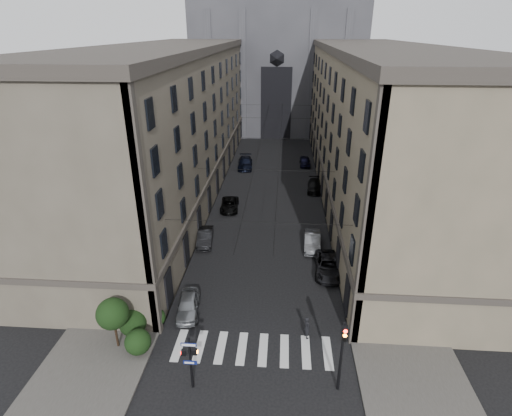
% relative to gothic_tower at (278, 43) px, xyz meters
% --- Properties ---
extents(ground, '(260.00, 260.00, 0.00)m').
position_rel_gothic_tower_xyz_m(ground, '(0.00, -74.96, -17.80)').
color(ground, black).
rests_on(ground, ground).
extents(sidewalk_left, '(7.00, 80.00, 0.15)m').
position_rel_gothic_tower_xyz_m(sidewalk_left, '(-10.50, -38.96, -17.72)').
color(sidewalk_left, '#383533').
rests_on(sidewalk_left, ground).
extents(sidewalk_right, '(7.00, 80.00, 0.15)m').
position_rel_gothic_tower_xyz_m(sidewalk_right, '(10.50, -38.96, -17.72)').
color(sidewalk_right, '#383533').
rests_on(sidewalk_right, ground).
extents(zebra_crossing, '(11.00, 3.20, 0.01)m').
position_rel_gothic_tower_xyz_m(zebra_crossing, '(0.00, -69.96, -17.79)').
color(zebra_crossing, beige).
rests_on(zebra_crossing, ground).
extents(building_left, '(13.60, 60.60, 18.85)m').
position_rel_gothic_tower_xyz_m(building_left, '(-13.44, -38.96, -8.45)').
color(building_left, '#4C463A').
rests_on(building_left, ground).
extents(building_right, '(13.60, 60.60, 18.85)m').
position_rel_gothic_tower_xyz_m(building_right, '(13.44, -38.96, -8.45)').
color(building_right, brown).
rests_on(building_right, ground).
extents(gothic_tower, '(35.00, 23.00, 58.00)m').
position_rel_gothic_tower_xyz_m(gothic_tower, '(0.00, 0.00, 0.00)').
color(gothic_tower, '#2D2D33').
rests_on(gothic_tower, ground).
extents(pedestrian_signal_left, '(1.02, 0.38, 4.00)m').
position_rel_gothic_tower_xyz_m(pedestrian_signal_left, '(-3.51, -73.46, -15.48)').
color(pedestrian_signal_left, black).
rests_on(pedestrian_signal_left, ground).
extents(traffic_light_right, '(0.34, 0.50, 5.20)m').
position_rel_gothic_tower_xyz_m(traffic_light_right, '(5.60, -73.04, -14.51)').
color(traffic_light_right, black).
rests_on(traffic_light_right, ground).
extents(shrub_cluster, '(3.90, 4.40, 3.90)m').
position_rel_gothic_tower_xyz_m(shrub_cluster, '(-8.72, -69.95, -16.00)').
color(shrub_cluster, black).
rests_on(shrub_cluster, sidewalk_left).
extents(tram_wires, '(14.00, 60.00, 0.43)m').
position_rel_gothic_tower_xyz_m(tram_wires, '(0.00, -39.33, -10.55)').
color(tram_wires, black).
rests_on(tram_wires, ground).
extents(car_left_near, '(2.16, 4.35, 1.42)m').
position_rel_gothic_tower_xyz_m(car_left_near, '(-5.41, -66.34, -17.09)').
color(car_left_near, gray).
rests_on(car_left_near, ground).
extents(car_left_midnear, '(1.98, 4.48, 1.43)m').
position_rel_gothic_tower_xyz_m(car_left_midnear, '(-6.17, -55.15, -17.08)').
color(car_left_midnear, black).
rests_on(car_left_midnear, ground).
extents(car_left_midfar, '(2.44, 4.78, 1.29)m').
position_rel_gothic_tower_xyz_m(car_left_midfar, '(-4.74, -46.46, -17.15)').
color(car_left_midfar, black).
rests_on(car_left_midfar, ground).
extents(car_left_far, '(2.65, 5.74, 1.62)m').
position_rel_gothic_tower_xyz_m(car_left_far, '(-4.39, -29.93, -16.99)').
color(car_left_far, black).
rests_on(car_left_far, ground).
extents(car_right_near, '(1.80, 4.67, 1.52)m').
position_rel_gothic_tower_xyz_m(car_right_near, '(4.98, -55.28, -17.04)').
color(car_right_near, slate).
rests_on(car_right_near, ground).
extents(car_right_midnear, '(2.69, 5.41, 1.47)m').
position_rel_gothic_tower_xyz_m(car_right_midnear, '(6.20, -59.83, -17.06)').
color(car_right_midnear, black).
rests_on(car_right_midnear, ground).
extents(car_right_midfar, '(2.25, 4.83, 1.36)m').
position_rel_gothic_tower_xyz_m(car_right_midfar, '(6.20, -39.24, -17.12)').
color(car_right_midfar, black).
rests_on(car_right_midfar, ground).
extents(car_right_far, '(1.72, 4.23, 1.44)m').
position_rel_gothic_tower_xyz_m(car_right_far, '(5.33, -28.10, -17.08)').
color(car_right_far, black).
rests_on(car_right_far, ground).
extents(pedestrian, '(0.67, 0.78, 1.82)m').
position_rel_gothic_tower_xyz_m(pedestrian, '(3.83, -68.50, -16.89)').
color(pedestrian, black).
rests_on(pedestrian, ground).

